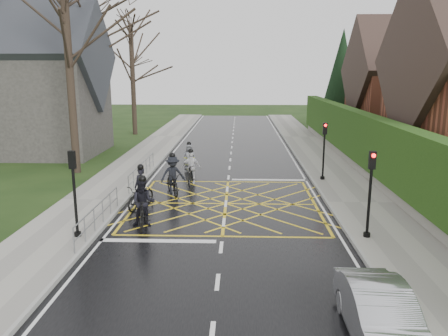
# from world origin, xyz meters

# --- Properties ---
(ground) EXTENTS (120.00, 120.00, 0.00)m
(ground) POSITION_xyz_m (0.00, 0.00, 0.00)
(ground) COLOR black
(ground) RESTS_ON ground
(road) EXTENTS (9.00, 80.00, 0.01)m
(road) POSITION_xyz_m (0.00, 0.00, 0.01)
(road) COLOR black
(road) RESTS_ON ground
(sidewalk_right) EXTENTS (3.00, 80.00, 0.15)m
(sidewalk_right) POSITION_xyz_m (6.00, 0.00, 0.07)
(sidewalk_right) COLOR gray
(sidewalk_right) RESTS_ON ground
(sidewalk_left) EXTENTS (3.00, 80.00, 0.15)m
(sidewalk_left) POSITION_xyz_m (-6.00, 0.00, 0.07)
(sidewalk_left) COLOR gray
(sidewalk_left) RESTS_ON ground
(stone_wall) EXTENTS (0.50, 38.00, 0.70)m
(stone_wall) POSITION_xyz_m (7.75, 6.00, 0.35)
(stone_wall) COLOR slate
(stone_wall) RESTS_ON ground
(hedge) EXTENTS (0.90, 38.00, 2.80)m
(hedge) POSITION_xyz_m (7.75, 6.00, 2.10)
(hedge) COLOR #1B3B10
(hedge) RESTS_ON stone_wall
(house_far) EXTENTS (9.80, 8.80, 10.30)m
(house_far) POSITION_xyz_m (14.75, 18.00, 4.36)
(house_far) COLOR brown
(house_far) RESTS_ON ground
(conifer) EXTENTS (4.60, 4.60, 10.00)m
(conifer) POSITION_xyz_m (10.75, 26.00, 4.99)
(conifer) COLOR black
(conifer) RESTS_ON ground
(church) EXTENTS (8.80, 7.80, 11.00)m
(church) POSITION_xyz_m (-13.54, 12.00, 4.93)
(church) COLOR #2D2B28
(church) RESTS_ON ground
(tree_near) EXTENTS (9.24, 9.24, 11.44)m
(tree_near) POSITION_xyz_m (-9.00, 6.00, 7.91)
(tree_near) COLOR black
(tree_near) RESTS_ON ground
(tree_mid) EXTENTS (10.08, 10.08, 12.48)m
(tree_mid) POSITION_xyz_m (-10.00, 14.00, 8.63)
(tree_mid) COLOR black
(tree_mid) RESTS_ON ground
(tree_far) EXTENTS (8.40, 8.40, 10.40)m
(tree_far) POSITION_xyz_m (-9.30, 22.00, 7.19)
(tree_far) COLOR black
(tree_far) RESTS_ON ground
(railing_south) EXTENTS (0.05, 5.04, 1.03)m
(railing_south) POSITION_xyz_m (-4.65, -3.50, 0.78)
(railing_south) COLOR slate
(railing_south) RESTS_ON ground
(railing_north) EXTENTS (0.05, 6.04, 1.03)m
(railing_north) POSITION_xyz_m (-4.65, 4.00, 0.79)
(railing_north) COLOR slate
(railing_north) RESTS_ON ground
(traffic_light_ne) EXTENTS (0.24, 0.31, 3.21)m
(traffic_light_ne) POSITION_xyz_m (5.10, 4.20, 1.66)
(traffic_light_ne) COLOR black
(traffic_light_ne) RESTS_ON ground
(traffic_light_se) EXTENTS (0.24, 0.31, 3.21)m
(traffic_light_se) POSITION_xyz_m (5.10, -4.20, 1.66)
(traffic_light_se) COLOR black
(traffic_light_se) RESTS_ON ground
(traffic_light_sw) EXTENTS (0.24, 0.31, 3.21)m
(traffic_light_sw) POSITION_xyz_m (-5.10, -4.50, 1.66)
(traffic_light_sw) COLOR black
(traffic_light_sw) RESTS_ON ground
(cyclist_rear) EXTENTS (1.30, 2.11, 1.94)m
(cyclist_rear) POSITION_xyz_m (-3.67, -0.67, 0.63)
(cyclist_rear) COLOR black
(cyclist_rear) RESTS_ON ground
(cyclist_back) EXTENTS (0.98, 2.07, 2.02)m
(cyclist_back) POSITION_xyz_m (-3.06, -3.04, 0.76)
(cyclist_back) COLOR black
(cyclist_back) RESTS_ON ground
(cyclist_mid) EXTENTS (1.45, 2.21, 2.03)m
(cyclist_mid) POSITION_xyz_m (-2.63, 1.60, 0.74)
(cyclist_mid) COLOR black
(cyclist_mid) RESTS_ON ground
(cyclist_front) EXTENTS (1.02, 1.89, 1.87)m
(cyclist_front) POSITION_xyz_m (-1.96, 3.61, 0.69)
(cyclist_front) COLOR black
(cyclist_front) RESTS_ON ground
(cyclist_lead) EXTENTS (0.93, 1.94, 1.81)m
(cyclist_lead) POSITION_xyz_m (-2.37, 6.37, 0.63)
(cyclist_lead) COLOR #B5BC16
(cyclist_lead) RESTS_ON ground
(car) EXTENTS (1.34, 3.79, 1.25)m
(car) POSITION_xyz_m (3.70, -10.15, 0.62)
(car) COLOR #ADAEB4
(car) RESTS_ON ground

